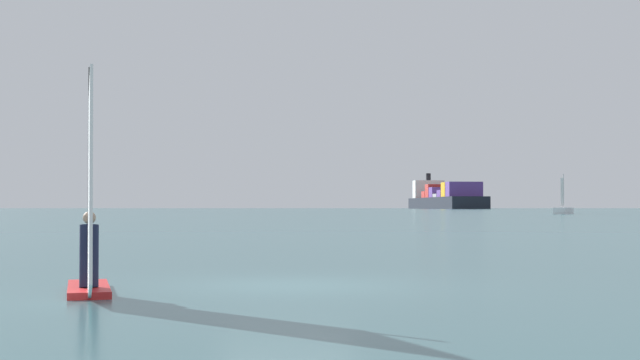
{
  "coord_description": "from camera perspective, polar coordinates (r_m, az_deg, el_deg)",
  "views": [
    {
      "loc": [
        -1.37,
        -16.52,
        1.49
      ],
      "look_at": [
        1.31,
        6.2,
        2.19
      ],
      "focal_mm": 49.16,
      "sensor_mm": 36.0,
      "label": 1
    }
  ],
  "objects": [
    {
      "name": "cargo_ship",
      "position": [
        680.05,
        8.15,
        -1.22
      ],
      "size": [
        31.01,
        156.52,
        29.58
      ],
      "rotation": [
        0.0,
        0.0,
        4.69
      ],
      "color": "black",
      "rests_on": "ground_plane"
    },
    {
      "name": "small_sailboat",
      "position": [
        187.75,
        15.57,
        -1.89
      ],
      "size": [
        6.24,
        7.23,
        8.37
      ],
      "rotation": [
        0.0,
        0.0,
        0.94
      ],
      "color": "white",
      "rests_on": "ground_plane"
    },
    {
      "name": "windsurfer",
      "position": [
        15.2,
        -14.78,
        -3.44
      ],
      "size": [
        1.1,
        3.82,
        4.06
      ],
      "rotation": [
        0.0,
        0.0,
        1.72
      ],
      "color": "red",
      "rests_on": "ground_plane"
    },
    {
      "name": "ground_plane",
      "position": [
        16.64,
        -2.0,
        -6.89
      ],
      "size": [
        4000.0,
        4000.0,
        0.0
      ],
      "primitive_type": "plane",
      "color": "#386066"
    }
  ]
}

